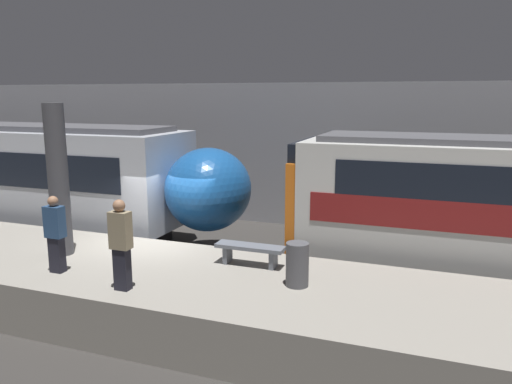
{
  "coord_description": "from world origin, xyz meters",
  "views": [
    {
      "loc": [
        6.69,
        -10.53,
        4.64
      ],
      "look_at": [
        2.48,
        0.83,
        2.28
      ],
      "focal_mm": 35.0,
      "sensor_mm": 36.0,
      "label": 1
    }
  ],
  "objects_px": {
    "person_walking": "(121,242)",
    "support_pillar_near": "(58,180)",
    "platform_bench": "(250,250)",
    "trash_bin": "(297,264)",
    "person_waiting": "(55,233)"
  },
  "relations": [
    {
      "from": "person_waiting",
      "to": "trash_bin",
      "type": "distance_m",
      "value": 4.95
    },
    {
      "from": "platform_bench",
      "to": "trash_bin",
      "type": "height_order",
      "value": "trash_bin"
    },
    {
      "from": "person_waiting",
      "to": "platform_bench",
      "type": "height_order",
      "value": "person_waiting"
    },
    {
      "from": "platform_bench",
      "to": "trash_bin",
      "type": "relative_size",
      "value": 1.76
    },
    {
      "from": "support_pillar_near",
      "to": "trash_bin",
      "type": "relative_size",
      "value": 4.04
    },
    {
      "from": "person_waiting",
      "to": "platform_bench",
      "type": "bearing_deg",
      "value": 26.25
    },
    {
      "from": "support_pillar_near",
      "to": "platform_bench",
      "type": "xyz_separation_m",
      "value": [
        4.31,
        0.76,
        -1.38
      ]
    },
    {
      "from": "support_pillar_near",
      "to": "platform_bench",
      "type": "relative_size",
      "value": 2.29
    },
    {
      "from": "person_walking",
      "to": "support_pillar_near",
      "type": "bearing_deg",
      "value": 152.36
    },
    {
      "from": "person_walking",
      "to": "platform_bench",
      "type": "xyz_separation_m",
      "value": [
        1.75,
        2.1,
        -0.58
      ]
    },
    {
      "from": "platform_bench",
      "to": "trash_bin",
      "type": "xyz_separation_m",
      "value": [
        1.26,
        -0.78,
        0.09
      ]
    },
    {
      "from": "person_waiting",
      "to": "person_walking",
      "type": "distance_m",
      "value": 1.86
    },
    {
      "from": "support_pillar_near",
      "to": "trash_bin",
      "type": "distance_m",
      "value": 5.72
    },
    {
      "from": "trash_bin",
      "to": "person_waiting",
      "type": "bearing_deg",
      "value": -168.5
    },
    {
      "from": "platform_bench",
      "to": "trash_bin",
      "type": "bearing_deg",
      "value": -31.6
    }
  ]
}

